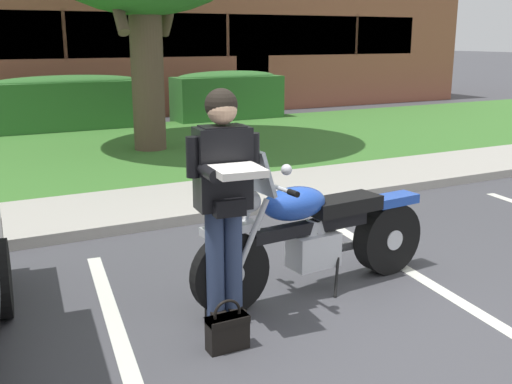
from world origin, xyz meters
The scene contains 12 objects.
ground_plane centered at (0.00, 0.00, 0.00)m, with size 140.00×140.00×0.00m, color #424247.
curb_strip centered at (0.00, 3.05, 0.06)m, with size 60.00×0.20×0.12m, color #ADA89E.
concrete_walk centered at (0.00, 3.90, 0.04)m, with size 60.00×1.50×0.08m, color #ADA89E.
grass_lawn centered at (0.00, 7.73, 0.03)m, with size 60.00×6.17×0.06m, color #3D752D.
stall_stripe_0 centered at (-1.48, 0.20, 0.00)m, with size 0.12×4.40×0.01m, color silver.
stall_stripe_1 centered at (1.17, 0.20, 0.00)m, with size 0.12×4.40×0.01m, color silver.
motorcycle centered at (0.33, 0.78, 0.49)m, with size 2.24×0.82×1.26m.
rider_person centered at (-0.63, 0.60, 1.01)m, with size 0.53×0.60×1.70m.
handbag centered at (-0.80, 0.21, 0.14)m, with size 0.28×0.13×0.36m.
hedge_center_right centered at (0.27, 10.70, 0.65)m, with size 3.35×0.90×1.24m.
hedge_right centered at (4.14, 10.70, 0.65)m, with size 2.75×0.90×1.24m.
brick_building centered at (0.57, 17.00, 2.00)m, with size 25.38×9.86×4.00m.
Camera 1 is at (-2.38, -3.19, 2.04)m, focal length 42.94 mm.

